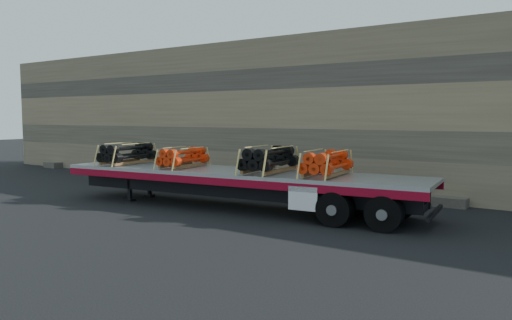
{
  "coord_description": "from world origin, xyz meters",
  "views": [
    {
      "loc": [
        11.48,
        -14.5,
        3.35
      ],
      "look_at": [
        0.75,
        1.0,
        1.7
      ],
      "focal_mm": 35.0,
      "sensor_mm": 36.0,
      "label": 1
    }
  ],
  "objects_px": {
    "bundle_front": "(127,154)",
    "bundle_midfront": "(183,158)",
    "bundle_rear": "(326,164)",
    "trailer": "(235,189)",
    "bundle_midrear": "(269,160)"
  },
  "relations": [
    {
      "from": "bundle_front",
      "to": "bundle_midfront",
      "type": "height_order",
      "value": "bundle_front"
    },
    {
      "from": "bundle_rear",
      "to": "bundle_front",
      "type": "bearing_deg",
      "value": 180.0
    },
    {
      "from": "trailer",
      "to": "bundle_front",
      "type": "distance_m",
      "value": 5.27
    },
    {
      "from": "bundle_front",
      "to": "bundle_midrear",
      "type": "bearing_deg",
      "value": -0.0
    },
    {
      "from": "bundle_front",
      "to": "bundle_midfront",
      "type": "bearing_deg",
      "value": -0.0
    },
    {
      "from": "trailer",
      "to": "bundle_front",
      "type": "bearing_deg",
      "value": 180.0
    },
    {
      "from": "bundle_front",
      "to": "bundle_rear",
      "type": "xyz_separation_m",
      "value": [
        8.61,
        0.95,
        -0.01
      ]
    },
    {
      "from": "bundle_midfront",
      "to": "bundle_rear",
      "type": "height_order",
      "value": "bundle_rear"
    },
    {
      "from": "bundle_rear",
      "to": "trailer",
      "type": "bearing_deg",
      "value": 180.0
    },
    {
      "from": "bundle_front",
      "to": "bundle_midrear",
      "type": "relative_size",
      "value": 0.94
    },
    {
      "from": "trailer",
      "to": "bundle_midfront",
      "type": "xyz_separation_m",
      "value": [
        -2.31,
        -0.25,
        1.07
      ]
    },
    {
      "from": "trailer",
      "to": "bundle_midfront",
      "type": "bearing_deg",
      "value": -180.0
    },
    {
      "from": "trailer",
      "to": "bundle_midfront",
      "type": "distance_m",
      "value": 2.55
    },
    {
      "from": "bundle_midrear",
      "to": "bundle_rear",
      "type": "height_order",
      "value": "bundle_midrear"
    },
    {
      "from": "bundle_rear",
      "to": "bundle_midfront",
      "type": "bearing_deg",
      "value": 180.0
    }
  ]
}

